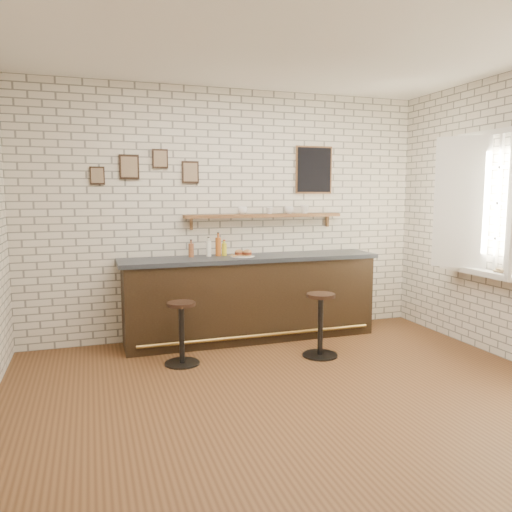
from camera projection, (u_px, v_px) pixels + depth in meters
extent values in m
plane|color=brown|center=(293.00, 392.00, 4.43)|extent=(5.00, 5.00, 0.00)
cube|color=black|center=(251.00, 299.00, 6.02)|extent=(3.00, 0.58, 0.96)
cube|color=#2D333A|center=(251.00, 258.00, 5.95)|extent=(3.10, 0.62, 0.05)
cylinder|color=olive|center=(260.00, 336.00, 5.76)|extent=(2.79, 0.04, 0.04)
cylinder|color=white|center=(242.00, 256.00, 5.89)|extent=(0.28, 0.28, 0.01)
cylinder|color=gold|center=(246.00, 255.00, 5.93)|extent=(0.05, 0.05, 0.00)
cylinder|color=gold|center=(246.00, 256.00, 5.88)|extent=(0.05, 0.05, 0.00)
cylinder|color=gold|center=(231.00, 255.00, 5.91)|extent=(0.06, 0.06, 0.00)
cylinder|color=gold|center=(244.00, 255.00, 5.94)|extent=(0.06, 0.06, 0.00)
cylinder|color=gold|center=(235.00, 256.00, 5.81)|extent=(0.06, 0.06, 0.00)
cylinder|color=gold|center=(247.00, 255.00, 5.91)|extent=(0.04, 0.04, 0.00)
cylinder|color=gold|center=(243.00, 256.00, 5.85)|extent=(0.05, 0.05, 0.00)
cylinder|color=gold|center=(234.00, 256.00, 5.80)|extent=(0.04, 0.04, 0.00)
cylinder|color=gold|center=(230.00, 256.00, 5.85)|extent=(0.05, 0.05, 0.00)
cylinder|color=gold|center=(247.00, 256.00, 5.86)|extent=(0.06, 0.06, 0.00)
cylinder|color=gold|center=(234.00, 256.00, 5.88)|extent=(0.04, 0.04, 0.00)
cylinder|color=gold|center=(245.00, 255.00, 5.89)|extent=(0.05, 0.05, 0.00)
cylinder|color=brown|center=(191.00, 250.00, 5.84)|extent=(0.06, 0.06, 0.16)
cylinder|color=brown|center=(191.00, 242.00, 5.83)|extent=(0.02, 0.02, 0.04)
cylinder|color=black|center=(191.00, 240.00, 5.83)|extent=(0.03, 0.03, 0.01)
cylinder|color=white|center=(209.00, 249.00, 5.91)|extent=(0.06, 0.06, 0.18)
cylinder|color=white|center=(209.00, 240.00, 5.90)|extent=(0.02, 0.02, 0.04)
cylinder|color=black|center=(209.00, 237.00, 5.89)|extent=(0.02, 0.02, 0.01)
cylinder|color=#A7521B|center=(218.00, 247.00, 5.94)|extent=(0.07, 0.07, 0.22)
cylinder|color=#A7521B|center=(218.00, 235.00, 5.93)|extent=(0.02, 0.02, 0.05)
cylinder|color=black|center=(218.00, 233.00, 5.92)|extent=(0.03, 0.03, 0.01)
cylinder|color=gold|center=(224.00, 249.00, 5.97)|extent=(0.06, 0.06, 0.15)
cylinder|color=gold|center=(224.00, 242.00, 5.96)|extent=(0.03, 0.03, 0.03)
cylinder|color=maroon|center=(224.00, 240.00, 5.96)|extent=(0.03, 0.03, 0.01)
cylinder|color=black|center=(182.00, 363.00, 5.16)|extent=(0.36, 0.36, 0.02)
cylinder|color=black|center=(182.00, 334.00, 5.12)|extent=(0.05, 0.05, 0.60)
cylinder|color=black|center=(181.00, 304.00, 5.08)|extent=(0.38, 0.38, 0.04)
cylinder|color=black|center=(320.00, 355.00, 5.42)|extent=(0.38, 0.38, 0.02)
cylinder|color=black|center=(320.00, 326.00, 5.37)|extent=(0.06, 0.06, 0.63)
cylinder|color=black|center=(321.00, 295.00, 5.33)|extent=(0.37, 0.37, 0.04)
cube|color=brown|center=(264.00, 216.00, 6.15)|extent=(2.00, 0.18, 0.04)
cube|color=brown|center=(191.00, 223.00, 5.95)|extent=(0.03, 0.04, 0.16)
cube|color=brown|center=(327.00, 220.00, 6.51)|extent=(0.03, 0.04, 0.16)
imported|color=white|center=(243.00, 211.00, 6.06)|extent=(0.13, 0.13, 0.09)
imported|color=white|center=(270.00, 211.00, 6.17)|extent=(0.12, 0.12, 0.08)
imported|color=white|center=(289.00, 210.00, 6.25)|extent=(0.14, 0.14, 0.09)
imported|color=white|center=(305.00, 209.00, 6.32)|extent=(0.15, 0.15, 0.10)
cube|color=black|center=(129.00, 167.00, 5.65)|extent=(0.22, 0.02, 0.28)
cube|color=black|center=(160.00, 159.00, 5.75)|extent=(0.18, 0.02, 0.22)
cube|color=black|center=(190.00, 172.00, 5.88)|extent=(0.20, 0.02, 0.26)
cube|color=black|center=(97.00, 176.00, 5.56)|extent=(0.16, 0.02, 0.20)
cube|color=black|center=(314.00, 170.00, 6.38)|extent=(0.46, 0.02, 0.56)
cube|color=white|center=(489.00, 273.00, 5.35)|extent=(0.20, 1.35, 0.06)
cube|color=white|center=(503.00, 131.00, 5.18)|extent=(0.05, 1.30, 0.06)
cube|color=white|center=(494.00, 273.00, 5.37)|extent=(0.05, 1.30, 0.06)
cube|color=white|center=(459.00, 202.00, 5.84)|extent=(0.05, 0.06, 1.50)
cube|color=white|center=(510.00, 204.00, 4.95)|extent=(0.40, 0.46, 1.46)
cube|color=white|center=(467.00, 203.00, 5.51)|extent=(0.40, 0.46, 1.46)
imported|color=tan|center=(501.00, 272.00, 5.16)|extent=(0.18, 0.23, 0.02)
imported|color=tan|center=(500.00, 270.00, 5.19)|extent=(0.25, 0.28, 0.02)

